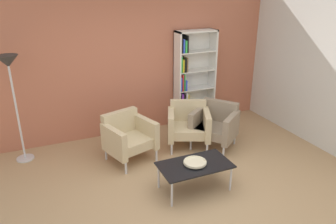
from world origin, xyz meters
The scene contains 10 objects.
ground_plane centered at (0.00, 0.00, 0.00)m, with size 8.32×8.32×0.00m, color tan.
brick_back_panel centered at (0.00, 2.46, 1.45)m, with size 6.40×0.12×2.90m, color #B2664C.
plaster_right_partition centered at (2.86, 0.60, 1.45)m, with size 0.12×5.20×2.90m, color silver.
bookshelf_tall centered at (1.17, 2.25, 0.92)m, with size 0.80×0.30×1.90m.
coffee_table_low centered at (0.19, 0.17, 0.37)m, with size 1.00×0.56×0.40m.
decorative_bowl centered at (0.19, 0.17, 0.43)m, with size 0.32×0.32×0.05m.
armchair_spare_guest centered at (0.71, 1.41, 0.41)m, with size 0.91×0.88×0.78m.
armchair_by_bookshelf centered at (-0.40, 1.36, 0.41)m, with size 0.87×0.83×0.78m.
armchair_near_window centered at (1.14, 1.21, 0.41)m, with size 0.94×0.95×0.78m.
floor_lamp_torchiere centered at (-1.99, 2.03, 1.45)m, with size 0.32×0.32×1.74m.
Camera 1 is at (-1.71, -3.28, 2.74)m, focal length 34.98 mm.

